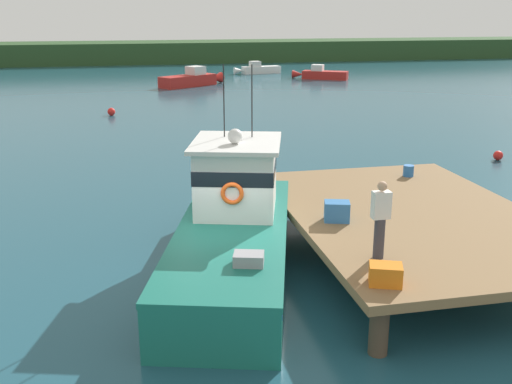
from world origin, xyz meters
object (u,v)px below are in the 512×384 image
at_px(moored_boat_outer_mooring, 192,79).
at_px(moored_boat_far_left, 258,69).
at_px(bait_bucket, 408,171).
at_px(deckhand_by_the_boat, 380,218).
at_px(mooring_buoy_inshore, 111,112).
at_px(main_fishing_boat, 235,226).
at_px(moored_boat_far_right, 321,74).
at_px(crate_stack_mid_dock, 337,211).
at_px(crate_single_by_cleat, 386,275).
at_px(mooring_buoy_outer, 498,155).

height_order(moored_boat_outer_mooring, moored_boat_far_left, moored_boat_outer_mooring).
distance_m(bait_bucket, deckhand_by_the_boat, 6.73).
bearing_deg(mooring_buoy_inshore, main_fishing_boat, -81.89).
distance_m(deckhand_by_the_boat, moored_boat_outer_mooring, 39.91).
relative_size(main_fishing_boat, mooring_buoy_inshore, 21.56).
distance_m(moored_boat_outer_mooring, moored_boat_far_right, 12.38).
bearing_deg(mooring_buoy_inshore, crate_stack_mid_dock, -76.61).
height_order(crate_stack_mid_dock, moored_boat_far_left, crate_stack_mid_dock).
height_order(bait_bucket, moored_boat_far_left, bait_bucket).
height_order(crate_single_by_cleat, moored_boat_far_left, crate_single_by_cleat).
height_order(crate_stack_mid_dock, deckhand_by_the_boat, deckhand_by_the_boat).
bearing_deg(moored_boat_far_right, mooring_buoy_outer, -94.34).
relative_size(crate_single_by_cleat, bait_bucket, 1.76).
relative_size(crate_single_by_cleat, moored_boat_far_right, 0.12).
relative_size(crate_stack_mid_dock, mooring_buoy_outer, 1.49).
bearing_deg(moored_boat_far_right, deckhand_by_the_boat, -106.60).
bearing_deg(moored_boat_far_right, main_fishing_boat, -110.94).
bearing_deg(mooring_buoy_inshore, moored_boat_far_left, 58.22).
distance_m(main_fishing_boat, moored_boat_far_left, 46.95).
bearing_deg(moored_boat_outer_mooring, moored_boat_far_left, 49.48).
height_order(bait_bucket, moored_boat_outer_mooring, moored_boat_outer_mooring).
bearing_deg(crate_single_by_cleat, moored_boat_far_left, 80.33).
height_order(crate_single_by_cleat, mooring_buoy_inshore, crate_single_by_cleat).
distance_m(crate_single_by_cleat, mooring_buoy_outer, 16.52).
bearing_deg(crate_stack_mid_dock, deckhand_by_the_boat, -88.22).
bearing_deg(moored_boat_far_left, moored_boat_outer_mooring, -130.52).
bearing_deg(bait_bucket, moored_boat_far_left, 83.76).
bearing_deg(mooring_buoy_outer, crate_single_by_cleat, -130.41).
bearing_deg(main_fishing_boat, moored_boat_far_left, 76.96).
xyz_separation_m(main_fishing_boat, moored_boat_outer_mooring, (3.04, 36.89, -0.46)).
height_order(deckhand_by_the_boat, mooring_buoy_inshore, deckhand_by_the_boat).
xyz_separation_m(main_fishing_boat, mooring_buoy_inshore, (-3.32, 23.29, -0.78)).
bearing_deg(moored_boat_far_right, crate_single_by_cleat, -106.62).
bearing_deg(bait_bucket, main_fishing_boat, -154.88).
relative_size(main_fishing_boat, deckhand_by_the_boat, 6.09).
height_order(main_fishing_boat, deckhand_by_the_boat, main_fishing_boat).
xyz_separation_m(bait_bucket, deckhand_by_the_boat, (-3.44, -5.74, 0.69)).
distance_m(main_fishing_boat, moored_boat_far_right, 42.35).
bearing_deg(deckhand_by_the_boat, moored_boat_far_right, 73.40).
height_order(moored_boat_far_left, mooring_buoy_outer, moored_boat_far_left).
distance_m(bait_bucket, mooring_buoy_inshore, 22.52).
bearing_deg(crate_stack_mid_dock, mooring_buoy_inshore, 103.39).
height_order(deckhand_by_the_boat, moored_boat_outer_mooring, deckhand_by_the_boat).
bearing_deg(main_fishing_boat, crate_stack_mid_dock, -15.22).
distance_m(crate_single_by_cleat, mooring_buoy_inshore, 28.01).
relative_size(crate_stack_mid_dock, bait_bucket, 1.76).
height_order(crate_single_by_cleat, bait_bucket, crate_single_by_cleat).
relative_size(main_fishing_boat, crate_stack_mid_dock, 16.54).
bearing_deg(crate_stack_mid_dock, crate_single_by_cleat, -94.84).
bearing_deg(crate_single_by_cleat, crate_stack_mid_dock, 85.16).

